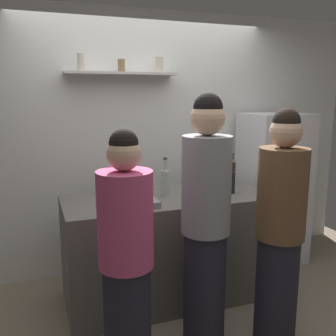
{
  "coord_description": "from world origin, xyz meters",
  "views": [
    {
      "loc": [
        -1.08,
        -2.46,
        1.8
      ],
      "look_at": [
        -0.02,
        0.47,
        1.18
      ],
      "focal_mm": 40.3,
      "sensor_mm": 36.0,
      "label": 1
    }
  ],
  "objects_px": {
    "wine_bottle_green_glass": "(210,179)",
    "person_pink_top": "(126,261)",
    "water_bottle_plastic": "(199,175)",
    "person_brown_jacket": "(280,232)",
    "refrigerator": "(273,188)",
    "wine_bottle_pale_glass": "(165,182)",
    "person_grey_hoodie": "(206,224)",
    "wine_bottle_amber_glass": "(232,172)",
    "wine_bottle_dark_glass": "(231,181)",
    "utensil_holder": "(108,189)",
    "baking_pan": "(136,203)"
  },
  "relations": [
    {
      "from": "wine_bottle_green_glass",
      "to": "wine_bottle_amber_glass",
      "type": "relative_size",
      "value": 1.03
    },
    {
      "from": "refrigerator",
      "to": "wine_bottle_dark_glass",
      "type": "distance_m",
      "value": 0.93
    },
    {
      "from": "person_grey_hoodie",
      "to": "person_pink_top",
      "type": "distance_m",
      "value": 0.62
    },
    {
      "from": "baking_pan",
      "to": "wine_bottle_pale_glass",
      "type": "relative_size",
      "value": 1.02
    },
    {
      "from": "person_grey_hoodie",
      "to": "person_brown_jacket",
      "type": "bearing_deg",
      "value": -60.15
    },
    {
      "from": "baking_pan",
      "to": "person_pink_top",
      "type": "distance_m",
      "value": 0.69
    },
    {
      "from": "water_bottle_plastic",
      "to": "person_brown_jacket",
      "type": "distance_m",
      "value": 1.16
    },
    {
      "from": "water_bottle_plastic",
      "to": "baking_pan",
      "type": "bearing_deg",
      "value": -148.01
    },
    {
      "from": "person_pink_top",
      "to": "water_bottle_plastic",
      "type": "bearing_deg",
      "value": -76.54
    },
    {
      "from": "person_brown_jacket",
      "to": "wine_bottle_green_glass",
      "type": "bearing_deg",
      "value": 47.15
    },
    {
      "from": "wine_bottle_pale_glass",
      "to": "person_grey_hoodie",
      "type": "bearing_deg",
      "value": -86.74
    },
    {
      "from": "refrigerator",
      "to": "wine_bottle_dark_glass",
      "type": "xyz_separation_m",
      "value": [
        -0.77,
        -0.46,
        0.24
      ]
    },
    {
      "from": "refrigerator",
      "to": "water_bottle_plastic",
      "type": "xyz_separation_m",
      "value": [
        -0.92,
        -0.09,
        0.23
      ]
    },
    {
      "from": "wine_bottle_dark_glass",
      "to": "person_pink_top",
      "type": "relative_size",
      "value": 0.19
    },
    {
      "from": "wine_bottle_green_glass",
      "to": "wine_bottle_amber_glass",
      "type": "distance_m",
      "value": 0.34
    },
    {
      "from": "wine_bottle_dark_glass",
      "to": "wine_bottle_green_glass",
      "type": "distance_m",
      "value": 0.19
    },
    {
      "from": "wine_bottle_amber_glass",
      "to": "person_brown_jacket",
      "type": "relative_size",
      "value": 0.18
    },
    {
      "from": "wine_bottle_green_glass",
      "to": "wine_bottle_amber_glass",
      "type": "xyz_separation_m",
      "value": [
        0.31,
        0.15,
        0.0
      ]
    },
    {
      "from": "refrigerator",
      "to": "wine_bottle_amber_glass",
      "type": "relative_size",
      "value": 5.17
    },
    {
      "from": "wine_bottle_green_glass",
      "to": "wine_bottle_pale_glass",
      "type": "height_order",
      "value": "wine_bottle_pale_glass"
    },
    {
      "from": "wine_bottle_green_glass",
      "to": "wine_bottle_pale_glass",
      "type": "distance_m",
      "value": 0.43
    },
    {
      "from": "wine_bottle_green_glass",
      "to": "person_pink_top",
      "type": "bearing_deg",
      "value": -138.93
    },
    {
      "from": "wine_bottle_green_glass",
      "to": "water_bottle_plastic",
      "type": "height_order",
      "value": "wine_bottle_green_glass"
    },
    {
      "from": "utensil_holder",
      "to": "wine_bottle_amber_glass",
      "type": "bearing_deg",
      "value": -0.71
    },
    {
      "from": "wine_bottle_dark_glass",
      "to": "person_brown_jacket",
      "type": "height_order",
      "value": "person_brown_jacket"
    },
    {
      "from": "wine_bottle_amber_glass",
      "to": "baking_pan",
      "type": "bearing_deg",
      "value": -160.07
    },
    {
      "from": "baking_pan",
      "to": "person_grey_hoodie",
      "type": "distance_m",
      "value": 0.62
    },
    {
      "from": "wine_bottle_green_glass",
      "to": "person_grey_hoodie",
      "type": "xyz_separation_m",
      "value": [
        -0.39,
        -0.73,
        -0.14
      ]
    },
    {
      "from": "wine_bottle_green_glass",
      "to": "person_grey_hoodie",
      "type": "height_order",
      "value": "person_grey_hoodie"
    },
    {
      "from": "wine_bottle_dark_glass",
      "to": "water_bottle_plastic",
      "type": "bearing_deg",
      "value": 112.11
    },
    {
      "from": "water_bottle_plastic",
      "to": "person_pink_top",
      "type": "distance_m",
      "value": 1.5
    },
    {
      "from": "person_pink_top",
      "to": "person_grey_hoodie",
      "type": "bearing_deg",
      "value": -112.59
    },
    {
      "from": "wine_bottle_pale_glass",
      "to": "utensil_holder",
      "type": "bearing_deg",
      "value": 158.56
    },
    {
      "from": "refrigerator",
      "to": "wine_bottle_pale_glass",
      "type": "bearing_deg",
      "value": -165.77
    },
    {
      "from": "water_bottle_plastic",
      "to": "wine_bottle_amber_glass",
      "type": "bearing_deg",
      "value": -14.97
    },
    {
      "from": "wine_bottle_green_glass",
      "to": "person_pink_top",
      "type": "height_order",
      "value": "person_pink_top"
    },
    {
      "from": "person_grey_hoodie",
      "to": "wine_bottle_amber_glass",
      "type": "bearing_deg",
      "value": 9.83
    },
    {
      "from": "wine_bottle_green_glass",
      "to": "wine_bottle_amber_glass",
      "type": "bearing_deg",
      "value": 26.49
    },
    {
      "from": "refrigerator",
      "to": "water_bottle_plastic",
      "type": "relative_size",
      "value": 6.82
    },
    {
      "from": "wine_bottle_amber_glass",
      "to": "person_pink_top",
      "type": "bearing_deg",
      "value": -141.94
    },
    {
      "from": "person_pink_top",
      "to": "person_brown_jacket",
      "type": "relative_size",
      "value": 0.94
    },
    {
      "from": "wine_bottle_dark_glass",
      "to": "person_grey_hoodie",
      "type": "xyz_separation_m",
      "value": [
        -0.53,
        -0.61,
        -0.13
      ]
    },
    {
      "from": "utensil_holder",
      "to": "water_bottle_plastic",
      "type": "height_order",
      "value": "water_bottle_plastic"
    },
    {
      "from": "wine_bottle_dark_glass",
      "to": "person_grey_hoodie",
      "type": "relative_size",
      "value": 0.17
    },
    {
      "from": "utensil_holder",
      "to": "wine_bottle_dark_glass",
      "type": "distance_m",
      "value": 1.08
    },
    {
      "from": "utensil_holder",
      "to": "person_pink_top",
      "type": "relative_size",
      "value": 0.13
    },
    {
      "from": "wine_bottle_dark_glass",
      "to": "person_brown_jacket",
      "type": "bearing_deg",
      "value": -92.82
    },
    {
      "from": "person_brown_jacket",
      "to": "wine_bottle_dark_glass",
      "type": "bearing_deg",
      "value": 37.72
    },
    {
      "from": "wine_bottle_pale_glass",
      "to": "wine_bottle_amber_glass",
      "type": "xyz_separation_m",
      "value": [
        0.74,
        0.17,
        -0.0
      ]
    },
    {
      "from": "wine_bottle_amber_glass",
      "to": "person_brown_jacket",
      "type": "bearing_deg",
      "value": -100.93
    }
  ]
}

